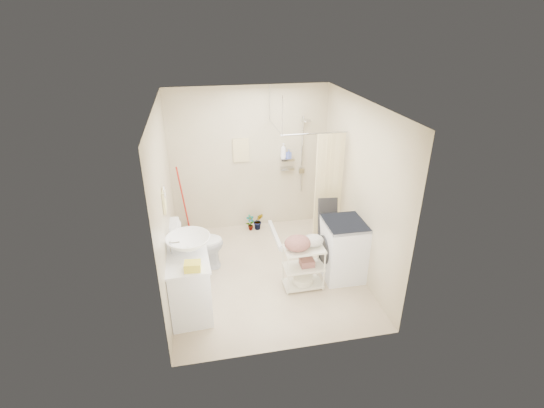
# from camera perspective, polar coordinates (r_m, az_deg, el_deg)

# --- Properties ---
(floor) EXTENTS (3.20, 3.20, 0.00)m
(floor) POSITION_cam_1_polar(r_m,az_deg,el_deg) (6.24, -0.80, -9.85)
(floor) COLOR #C8B596
(floor) RESTS_ON ground
(ceiling) EXTENTS (2.80, 3.20, 0.04)m
(ceiling) POSITION_cam_1_polar(r_m,az_deg,el_deg) (5.19, -0.97, 14.26)
(ceiling) COLOR silver
(ceiling) RESTS_ON ground
(wall_back) EXTENTS (2.80, 0.04, 2.60)m
(wall_back) POSITION_cam_1_polar(r_m,az_deg,el_deg) (7.06, -3.26, 6.36)
(wall_back) COLOR beige
(wall_back) RESTS_ON ground
(wall_front) EXTENTS (2.80, 0.04, 2.60)m
(wall_front) POSITION_cam_1_polar(r_m,az_deg,el_deg) (4.22, 3.12, -7.79)
(wall_front) COLOR beige
(wall_front) RESTS_ON ground
(wall_left) EXTENTS (0.04, 3.20, 2.60)m
(wall_left) POSITION_cam_1_polar(r_m,az_deg,el_deg) (5.54, -15.27, -0.14)
(wall_left) COLOR beige
(wall_left) RESTS_ON ground
(wall_right) EXTENTS (0.04, 3.20, 2.60)m
(wall_right) POSITION_cam_1_polar(r_m,az_deg,el_deg) (5.98, 12.44, 2.14)
(wall_right) COLOR beige
(wall_right) RESTS_ON ground
(vanity) EXTENTS (0.60, 1.01, 0.86)m
(vanity) POSITION_cam_1_polar(r_m,az_deg,el_deg) (5.44, -11.94, -10.95)
(vanity) COLOR white
(vanity) RESTS_ON ground
(sink) EXTENTS (0.69, 0.69, 0.20)m
(sink) POSITION_cam_1_polar(r_m,az_deg,el_deg) (5.22, -12.01, -5.60)
(sink) COLOR white
(sink) RESTS_ON vanity
(counter_basket) EXTENTS (0.21, 0.17, 0.11)m
(counter_basket) POSITION_cam_1_polar(r_m,az_deg,el_deg) (4.85, -11.44, -8.81)
(counter_basket) COLOR yellow
(counter_basket) RESTS_ON vanity
(floor_basket) EXTENTS (0.32, 0.29, 0.14)m
(floor_basket) POSITION_cam_1_polar(r_m,az_deg,el_deg) (5.37, -10.57, -16.25)
(floor_basket) COLOR #D9CA43
(floor_basket) RESTS_ON ground
(toilet) EXTENTS (0.84, 0.50, 0.84)m
(toilet) POSITION_cam_1_polar(r_m,az_deg,el_deg) (6.24, -10.91, -5.75)
(toilet) COLOR silver
(toilet) RESTS_ON ground
(mop) EXTENTS (0.16, 0.16, 1.37)m
(mop) POSITION_cam_1_polar(r_m,az_deg,el_deg) (7.08, -13.09, 0.37)
(mop) COLOR red
(mop) RESTS_ON ground
(potted_plant_a) EXTENTS (0.19, 0.16, 0.31)m
(potted_plant_a) POSITION_cam_1_polar(r_m,az_deg,el_deg) (7.32, -3.16, -2.72)
(potted_plant_a) COLOR #925B35
(potted_plant_a) RESTS_ON ground
(potted_plant_b) EXTENTS (0.19, 0.15, 0.33)m
(potted_plant_b) POSITION_cam_1_polar(r_m,az_deg,el_deg) (7.34, -1.98, -2.49)
(potted_plant_b) COLOR brown
(potted_plant_b) RESTS_ON ground
(hanging_towel) EXTENTS (0.28, 0.03, 0.42)m
(hanging_towel) POSITION_cam_1_polar(r_m,az_deg,el_deg) (6.96, -4.51, 7.77)
(hanging_towel) COLOR beige
(hanging_towel) RESTS_ON wall_back
(towel_ring) EXTENTS (0.04, 0.22, 0.34)m
(towel_ring) POSITION_cam_1_polar(r_m,az_deg,el_deg) (5.28, -15.36, 0.62)
(towel_ring) COLOR #EDE392
(towel_ring) RESTS_ON wall_left
(tp_holder) EXTENTS (0.08, 0.12, 0.14)m
(tp_holder) POSITION_cam_1_polar(r_m,az_deg,el_deg) (5.84, -14.21, -5.03)
(tp_holder) COLOR white
(tp_holder) RESTS_ON wall_left
(shower) EXTENTS (1.10, 1.10, 2.10)m
(shower) POSITION_cam_1_polar(r_m,az_deg,el_deg) (6.81, 4.58, 3.33)
(shower) COLOR white
(shower) RESTS_ON ground
(shampoo_bottle_a) EXTENTS (0.12, 0.13, 0.27)m
(shampoo_bottle_a) POSITION_cam_1_polar(r_m,az_deg,el_deg) (7.05, 1.65, 7.71)
(shampoo_bottle_a) COLOR white
(shampoo_bottle_a) RESTS_ON shower
(shampoo_bottle_b) EXTENTS (0.09, 0.10, 0.16)m
(shampoo_bottle_b) POSITION_cam_1_polar(r_m,az_deg,el_deg) (7.08, 2.45, 7.27)
(shampoo_bottle_b) COLOR #4D5FB6
(shampoo_bottle_b) RESTS_ON shower
(washing_machine) EXTENTS (0.63, 0.65, 0.92)m
(washing_machine) POSITION_cam_1_polar(r_m,az_deg,el_deg) (6.05, 10.42, -6.41)
(washing_machine) COLOR silver
(washing_machine) RESTS_ON ground
(laundry_rack) EXTENTS (0.58, 0.34, 0.79)m
(laundry_rack) POSITION_cam_1_polar(r_m,az_deg,el_deg) (5.75, 4.59, -8.63)
(laundry_rack) COLOR beige
(laundry_rack) RESTS_ON ground
(ironing_board) EXTENTS (0.34, 0.16, 1.17)m
(ironing_board) POSITION_cam_1_polar(r_m,az_deg,el_deg) (6.14, 8.03, -4.32)
(ironing_board) COLOR black
(ironing_board) RESTS_ON ground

